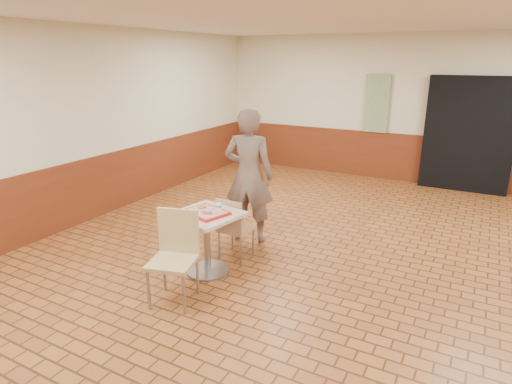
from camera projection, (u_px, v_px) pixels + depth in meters
The scene contains 12 objects.
room_shell at pixel (323, 158), 4.52m from camera, with size 8.01×10.01×3.01m.
wainscot_band at pixel (318, 245), 4.82m from camera, with size 8.00×10.00×1.00m.
corridor_doorway at pixel (468, 135), 8.19m from camera, with size 1.60×0.22×2.20m, color black.
promo_poster at pixel (377, 103), 8.91m from camera, with size 0.50×0.03×1.20m, color gray.
main_table at pixel (207, 233), 5.10m from camera, with size 0.72×0.72×0.76m.
chair_main_front at pixel (175, 251), 4.53m from camera, with size 0.56×0.56×0.99m.
chair_main_back at pixel (233, 225), 5.48m from camera, with size 0.38×0.38×0.82m.
customer at pixel (249, 176), 5.92m from camera, with size 0.69×0.45×1.90m, color #6C5B54.
serving_tray at pixel (206, 212), 5.02m from camera, with size 0.49×0.38×0.03m.
ring_donut at pixel (202, 206), 5.13m from camera, with size 0.10×0.10×0.03m, color #D0824C.
long_john_donut at pixel (207, 212), 4.93m from camera, with size 0.14×0.08×0.04m.
paper_cup at pixel (219, 206), 5.04m from camera, with size 0.06×0.06×0.08m.
Camera 1 is at (1.48, -4.22, 2.51)m, focal length 30.00 mm.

